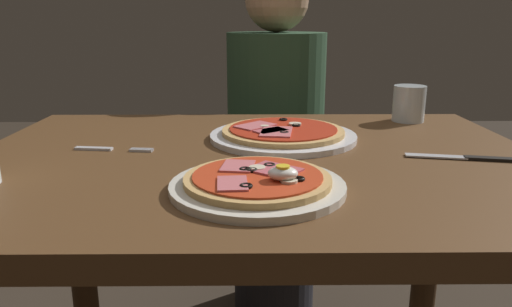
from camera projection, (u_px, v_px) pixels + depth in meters
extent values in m
cube|color=brown|center=(256.00, 165.00, 0.92)|extent=(1.09, 0.80, 0.04)
cylinder|color=#3C2715|center=(82.00, 261.00, 1.35)|extent=(0.07, 0.07, 0.73)
cylinder|color=#3C2715|center=(427.00, 259.00, 1.36)|extent=(0.07, 0.07, 0.73)
cylinder|color=silver|center=(256.00, 187.00, 0.73)|extent=(0.27, 0.27, 0.01)
cylinder|color=tan|center=(256.00, 180.00, 0.72)|extent=(0.22, 0.22, 0.01)
cylinder|color=red|center=(256.00, 176.00, 0.72)|extent=(0.20, 0.20, 0.00)
torus|color=black|center=(299.00, 179.00, 0.69)|extent=(0.02, 0.02, 0.00)
torus|color=black|center=(251.00, 170.00, 0.74)|extent=(0.02, 0.02, 0.00)
torus|color=black|center=(270.00, 165.00, 0.76)|extent=(0.02, 0.02, 0.00)
torus|color=black|center=(245.00, 169.00, 0.74)|extent=(0.02, 0.02, 0.00)
torus|color=black|center=(281.00, 176.00, 0.71)|extent=(0.02, 0.02, 0.00)
torus|color=black|center=(246.00, 186.00, 0.67)|extent=(0.02, 0.02, 0.00)
cube|color=#C65B66|center=(274.00, 170.00, 0.74)|extent=(0.09, 0.09, 0.00)
cube|color=#D16B70|center=(232.00, 183.00, 0.68)|extent=(0.05, 0.07, 0.00)
cube|color=#D16B70|center=(238.00, 166.00, 0.76)|extent=(0.06, 0.07, 0.00)
cylinder|color=beige|center=(255.00, 168.00, 0.75)|extent=(0.03, 0.03, 0.00)
cylinder|color=beige|center=(289.00, 181.00, 0.69)|extent=(0.02, 0.02, 0.00)
ellipsoid|color=white|center=(283.00, 173.00, 0.69)|extent=(0.04, 0.03, 0.02)
cylinder|color=yellow|center=(283.00, 167.00, 0.69)|extent=(0.02, 0.02, 0.00)
cylinder|color=white|center=(283.00, 136.00, 1.04)|extent=(0.31, 0.31, 0.01)
cylinder|color=tan|center=(283.00, 131.00, 1.03)|extent=(0.26, 0.26, 0.01)
cylinder|color=#B72D19|center=(283.00, 129.00, 1.03)|extent=(0.23, 0.23, 0.00)
torus|color=black|center=(296.00, 125.00, 1.05)|extent=(0.02, 0.02, 0.00)
torus|color=black|center=(284.00, 132.00, 0.98)|extent=(0.02, 0.02, 0.00)
torus|color=black|center=(283.00, 119.00, 1.11)|extent=(0.02, 0.02, 0.00)
cube|color=#D16B70|center=(276.00, 132.00, 0.99)|extent=(0.07, 0.10, 0.00)
cube|color=#D16B70|center=(253.00, 126.00, 1.04)|extent=(0.10, 0.10, 0.00)
cube|color=#C65B66|center=(271.00, 131.00, 1.00)|extent=(0.08, 0.07, 0.00)
cylinder|color=beige|center=(265.00, 126.00, 1.04)|extent=(0.02, 0.02, 0.00)
cylinder|color=beige|center=(295.00, 124.00, 1.06)|extent=(0.03, 0.03, 0.00)
cylinder|color=silver|center=(409.00, 104.00, 1.21)|extent=(0.08, 0.08, 0.09)
cylinder|color=silver|center=(408.00, 115.00, 1.22)|extent=(0.07, 0.07, 0.03)
cube|color=silver|center=(94.00, 149.00, 0.95)|extent=(0.08, 0.02, 0.00)
cube|color=silver|center=(140.00, 151.00, 0.94)|extent=(0.04, 0.01, 0.00)
cube|color=silver|center=(141.00, 150.00, 0.94)|extent=(0.04, 0.01, 0.00)
cube|color=silver|center=(142.00, 150.00, 0.94)|extent=(0.04, 0.01, 0.00)
cube|color=silver|center=(143.00, 149.00, 0.95)|extent=(0.04, 0.01, 0.00)
cube|color=silver|center=(436.00, 156.00, 0.90)|extent=(0.11, 0.04, 0.00)
cube|color=black|center=(490.00, 159.00, 0.88)|extent=(0.09, 0.04, 0.01)
cylinder|color=black|center=(274.00, 247.00, 1.73)|extent=(0.29, 0.29, 0.46)
cylinder|color=#2D4C33|center=(276.00, 113.00, 1.60)|extent=(0.32, 0.32, 0.52)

